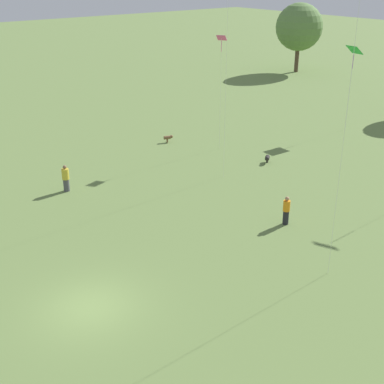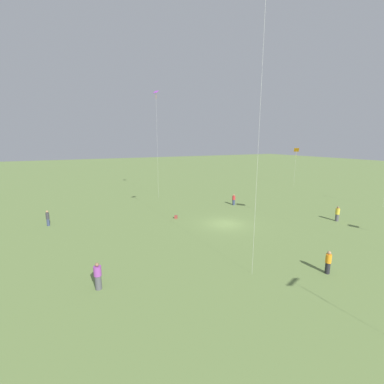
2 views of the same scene
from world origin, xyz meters
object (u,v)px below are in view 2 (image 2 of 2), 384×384
(person_0, at_px, (48,218))
(kite_4, at_px, (296,151))
(picnic_bag_0, at_px, (176,217))
(person_1, at_px, (234,200))
(kite_5, at_px, (156,100))
(person_4, at_px, (328,262))
(person_2, at_px, (337,214))
(person_3, at_px, (98,276))

(person_0, relative_size, kite_4, 0.23)
(picnic_bag_0, bearing_deg, kite_4, -160.88)
(person_1, distance_m, kite_5, 19.38)
(person_1, relative_size, person_4, 0.95)
(person_2, distance_m, person_3, 26.83)
(person_3, xyz_separation_m, kite_4, (-42.66, -22.88, 6.29))
(person_0, relative_size, picnic_bag_0, 4.04)
(person_1, xyz_separation_m, person_3, (20.51, 14.03, 0.10))
(kite_4, xyz_separation_m, kite_5, (30.23, -1.02, 8.20))
(person_4, xyz_separation_m, kite_4, (-27.95, -28.10, 6.33))
(kite_5, bearing_deg, person_0, -47.25)
(kite_5, distance_m, picnic_bag_0, 19.60)
(person_0, xyz_separation_m, person_3, (-3.35, 15.47, -0.01))
(kite_4, distance_m, kite_5, 31.34)
(person_3, distance_m, kite_5, 30.59)
(person_0, xyz_separation_m, person_2, (-30.08, 13.20, -0.02))
(person_3, height_order, kite_5, kite_5)
(picnic_bag_0, bearing_deg, person_2, 150.21)
(person_1, bearing_deg, person_2, 71.89)
(person_3, relative_size, person_4, 1.06)
(person_4, bearing_deg, person_3, -82.49)
(person_2, relative_size, kite_4, 0.23)
(kite_4, xyz_separation_m, picnic_bag_0, (32.34, 11.21, -6.98))
(kite_5, bearing_deg, person_3, -12.82)
(person_3, bearing_deg, person_2, 155.19)
(person_0, distance_m, person_1, 23.90)
(person_0, relative_size, person_4, 1.04)
(person_4, bearing_deg, picnic_bag_0, -138.38)
(person_0, relative_size, kite_5, 0.10)
(person_0, xyz_separation_m, kite_4, (-46.01, -7.41, 6.28))
(person_3, distance_m, person_4, 15.60)
(person_2, distance_m, kite_5, 29.71)
(person_3, xyz_separation_m, kite_5, (-12.43, -23.89, 14.50))
(person_0, bearing_deg, person_1, -108.16)
(person_0, distance_m, kite_5, 23.01)
(person_2, height_order, kite_4, kite_4)
(person_0, distance_m, person_2, 32.85)
(kite_4, relative_size, picnic_bag_0, 17.93)
(kite_5, bearing_deg, person_4, 19.12)
(person_1, bearing_deg, kite_4, 155.77)
(person_2, xyz_separation_m, picnic_bag_0, (16.42, -9.40, -0.68))
(person_4, height_order, kite_4, kite_4)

